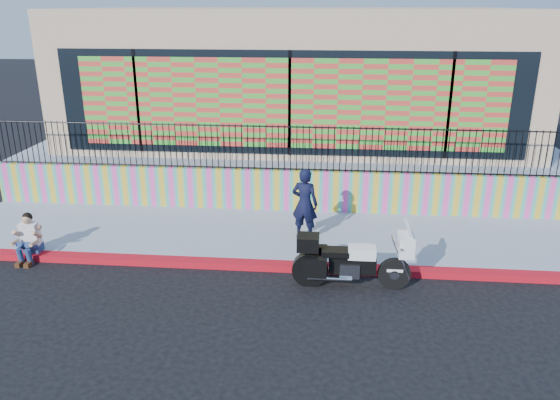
# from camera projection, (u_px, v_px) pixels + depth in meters

# --- Properties ---
(ground) EXTENTS (90.00, 90.00, 0.00)m
(ground) POSITION_uv_depth(u_px,v_px,m) (274.00, 269.00, 11.73)
(ground) COLOR black
(ground) RESTS_ON ground
(red_curb) EXTENTS (16.00, 0.30, 0.15)m
(red_curb) POSITION_uv_depth(u_px,v_px,m) (274.00, 266.00, 11.70)
(red_curb) COLOR maroon
(red_curb) RESTS_ON ground
(sidewalk) EXTENTS (16.00, 3.00, 0.15)m
(sidewalk) POSITION_uv_depth(u_px,v_px,m) (281.00, 235.00, 13.25)
(sidewalk) COLOR #9099AC
(sidewalk) RESTS_ON ground
(mural_wall) EXTENTS (16.00, 0.20, 1.10)m
(mural_wall) POSITION_uv_depth(u_px,v_px,m) (287.00, 190.00, 14.54)
(mural_wall) COLOR #FF43AB
(mural_wall) RESTS_ON sidewalk
(metal_fence) EXTENTS (15.80, 0.04, 1.20)m
(metal_fence) POSITION_uv_depth(u_px,v_px,m) (287.00, 148.00, 14.15)
(metal_fence) COLOR black
(metal_fence) RESTS_ON mural_wall
(elevated_platform) EXTENTS (16.00, 10.00, 1.25)m
(elevated_platform) POSITION_uv_depth(u_px,v_px,m) (298.00, 146.00, 19.34)
(elevated_platform) COLOR #9099AC
(elevated_platform) RESTS_ON ground
(storefront_building) EXTENTS (14.00, 8.06, 4.00)m
(storefront_building) POSITION_uv_depth(u_px,v_px,m) (299.00, 71.00, 18.25)
(storefront_building) COLOR tan
(storefront_building) RESTS_ON elevated_platform
(police_motorcycle) EXTENTS (2.32, 0.77, 1.45)m
(police_motorcycle) POSITION_uv_depth(u_px,v_px,m) (350.00, 259.00, 10.81)
(police_motorcycle) COLOR black
(police_motorcycle) RESTS_ON ground
(police_officer) EXTENTS (0.71, 0.56, 1.71)m
(police_officer) POSITION_uv_depth(u_px,v_px,m) (305.00, 204.00, 12.65)
(police_officer) COLOR black
(police_officer) RESTS_ON sidewalk
(seated_man) EXTENTS (0.54, 0.71, 1.06)m
(seated_man) POSITION_uv_depth(u_px,v_px,m) (28.00, 242.00, 11.96)
(seated_man) COLOR navy
(seated_man) RESTS_ON ground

